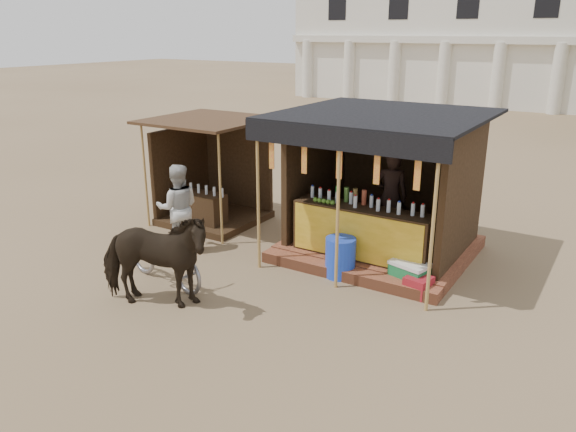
{
  "coord_description": "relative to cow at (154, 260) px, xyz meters",
  "views": [
    {
      "loc": [
        4.96,
        -6.33,
        4.2
      ],
      "look_at": [
        0.0,
        1.6,
        1.1
      ],
      "focal_mm": 35.0,
      "sensor_mm": 36.0,
      "label": 1
    }
  ],
  "objects": [
    {
      "name": "red_crate",
      "position": [
        3.41,
        2.59,
        -0.64
      ],
      "size": [
        0.45,
        0.46,
        0.33
      ],
      "primitive_type": "cube",
      "rotation": [
        0.0,
        0.0,
        -0.19
      ],
      "color": "maroon",
      "rests_on": "ground"
    },
    {
      "name": "bystander",
      "position": [
        -1.37,
        2.05,
        0.07
      ],
      "size": [
        1.08,
        1.06,
        1.75
      ],
      "primitive_type": "imported",
      "rotation": [
        0.0,
        0.0,
        3.86
      ],
      "color": "#BAB9B4",
      "rests_on": "ground"
    },
    {
      "name": "blue_barrel",
      "position": [
        1.95,
        2.59,
        -0.44
      ],
      "size": [
        0.69,
        0.69,
        0.72
      ],
      "primitive_type": "cylinder",
      "rotation": [
        0.0,
        0.0,
        -0.35
      ],
      "color": "blue",
      "rests_on": "ground"
    },
    {
      "name": "secondary_stall",
      "position": [
        -2.06,
        3.83,
        0.05
      ],
      "size": [
        2.4,
        2.4,
        2.38
      ],
      "color": "#3A2515",
      "rests_on": "ground"
    },
    {
      "name": "background_building",
      "position": [
        -0.9,
        30.54,
        3.18
      ],
      "size": [
        26.0,
        7.45,
        8.18
      ],
      "color": "silver",
      "rests_on": "ground"
    },
    {
      "name": "cow",
      "position": [
        0.0,
        0.0,
        0.0
      ],
      "size": [
        2.08,
        1.54,
        1.6
      ],
      "primitive_type": "imported",
      "rotation": [
        0.0,
        0.0,
        1.97
      ],
      "color": "black",
      "rests_on": "ground"
    },
    {
      "name": "motorbike",
      "position": [
        -0.49,
        0.72,
        -0.29
      ],
      "size": [
        2.03,
        1.0,
        1.02
      ],
      "primitive_type": "imported",
      "rotation": [
        0.0,
        0.0,
        1.4
      ],
      "color": "gray",
      "rests_on": "ground"
    },
    {
      "name": "main_stall",
      "position": [
        2.11,
        3.95,
        0.23
      ],
      "size": [
        3.6,
        3.61,
        2.78
      ],
      "color": "#995032",
      "rests_on": "ground"
    },
    {
      "name": "cooler",
      "position": [
        3.17,
        2.82,
        -0.57
      ],
      "size": [
        0.73,
        0.59,
        0.46
      ],
      "color": "#1B793E",
      "rests_on": "ground"
    },
    {
      "name": "ground",
      "position": [
        1.1,
        0.59,
        -0.8
      ],
      "size": [
        120.0,
        120.0,
        0.0
      ],
      "primitive_type": "plane",
      "color": "#846B4C",
      "rests_on": "ground"
    }
  ]
}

